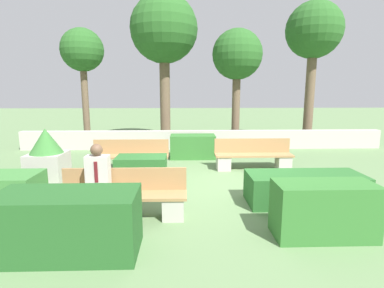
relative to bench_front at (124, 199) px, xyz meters
The scene contains 16 objects.
ground_plane 2.40m from the bench_front, 42.00° to the left, with size 60.00×60.00×0.00m, color #607F51.
perimeter_wall 6.32m from the bench_front, 73.78° to the left, with size 13.28×0.30×0.68m.
bench_front is the anchor object (origin of this frame).
bench_left_side 3.08m from the bench_front, 97.48° to the left, with size 2.05×0.48×0.83m.
bench_right_side 4.29m from the bench_front, 46.38° to the left, with size 2.12×0.48×0.83m.
person_seated_man 0.57m from the bench_front, 160.12° to the right, with size 0.38×0.64×1.30m.
hedge_block_near_left 3.40m from the bench_front, ahead, with size 2.19×0.87×0.59m.
hedge_block_near_right 1.24m from the bench_front, 114.27° to the right, with size 1.85×0.83×0.85m.
hedge_block_mid_left 4.75m from the bench_front, 73.68° to the left, with size 1.43×0.73×0.74m.
hedge_block_mid_right 1.92m from the bench_front, 88.58° to the left, with size 1.16×0.72×0.65m.
hedge_block_far_right 3.19m from the bench_front, 14.07° to the right, with size 1.46×0.62×0.83m.
planter_corner_left 3.23m from the bench_front, 134.84° to the left, with size 0.83×0.83×1.26m.
tree_leftmost 8.77m from the bench_front, 111.30° to the left, with size 1.69×1.69×4.57m.
tree_center_left 8.64m from the bench_front, 87.75° to the left, with size 2.68×2.68×5.89m.
tree_center_right 8.28m from the bench_front, 65.87° to the left, with size 1.93×1.93×4.48m.
tree_rightmost 10.32m from the bench_front, 49.52° to the left, with size 2.19×2.19×5.57m.
Camera 1 is at (-0.75, -6.48, 2.16)m, focal length 28.00 mm.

